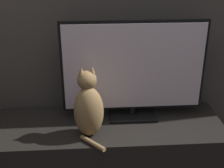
{
  "coord_description": "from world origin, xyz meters",
  "views": [
    {
      "loc": [
        -0.1,
        -0.9,
        1.58
      ],
      "look_at": [
        0.03,
        0.91,
        0.76
      ],
      "focal_mm": 50.0,
      "sensor_mm": 36.0,
      "label": 1
    }
  ],
  "objects": [
    {
      "name": "tv_stand",
      "position": [
        0.0,
        0.92,
        0.23
      ],
      "size": [
        1.57,
        0.53,
        0.45
      ],
      "color": "black",
      "rests_on": "ground_plane"
    },
    {
      "name": "tv",
      "position": [
        0.18,
        1.01,
        0.81
      ],
      "size": [
        0.96,
        0.2,
        0.69
      ],
      "color": "black",
      "rests_on": "tv_stand"
    },
    {
      "name": "cat",
      "position": [
        -0.13,
        0.81,
        0.64
      ],
      "size": [
        0.21,
        0.3,
        0.46
      ],
      "rotation": [
        0.0,
        0.0,
        0.15
      ],
      "color": "#997547",
      "rests_on": "tv_stand"
    }
  ]
}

